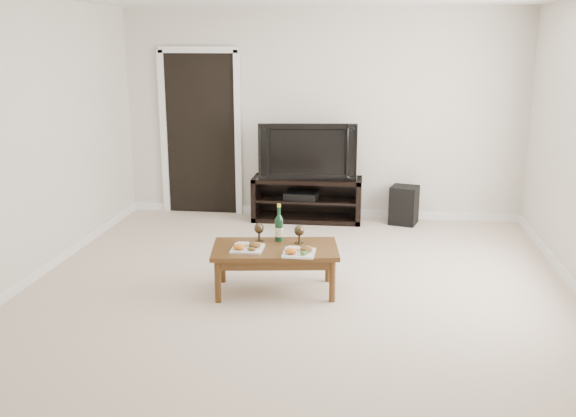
# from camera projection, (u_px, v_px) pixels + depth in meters

# --- Properties ---
(floor) EXTENTS (5.50, 5.50, 0.00)m
(floor) POSITION_uv_depth(u_px,v_px,m) (295.00, 296.00, 5.69)
(floor) COLOR beige
(floor) RESTS_ON ground
(back_wall) EXTENTS (5.00, 0.04, 2.60)m
(back_wall) POSITION_uv_depth(u_px,v_px,m) (322.00, 115.00, 8.02)
(back_wall) COLOR silver
(back_wall) RESTS_ON ground
(doorway) EXTENTS (0.90, 0.02, 2.05)m
(doorway) POSITION_uv_depth(u_px,v_px,m) (201.00, 135.00, 8.25)
(doorway) COLOR black
(doorway) RESTS_ON ground
(media_console) EXTENTS (1.35, 0.45, 0.55)m
(media_console) POSITION_uv_depth(u_px,v_px,m) (307.00, 199.00, 8.03)
(media_console) COLOR black
(media_console) RESTS_ON ground
(television) EXTENTS (1.21, 0.29, 0.69)m
(television) POSITION_uv_depth(u_px,v_px,m) (307.00, 150.00, 7.87)
(television) COLOR black
(television) RESTS_ON media_console
(av_receiver) EXTENTS (0.43, 0.34, 0.08)m
(av_receiver) POSITION_uv_depth(u_px,v_px,m) (301.00, 195.00, 8.02)
(av_receiver) COLOR black
(av_receiver) RESTS_ON media_console
(subwoofer) EXTENTS (0.39, 0.39, 0.47)m
(subwoofer) POSITION_uv_depth(u_px,v_px,m) (404.00, 205.00, 7.90)
(subwoofer) COLOR black
(subwoofer) RESTS_ON ground
(coffee_table) EXTENTS (1.18, 0.76, 0.42)m
(coffee_table) POSITION_uv_depth(u_px,v_px,m) (275.00, 269.00, 5.76)
(coffee_table) COLOR #583918
(coffee_table) RESTS_ON ground
(plate_left) EXTENTS (0.27, 0.27, 0.07)m
(plate_left) POSITION_uv_depth(u_px,v_px,m) (248.00, 246.00, 5.63)
(plate_left) COLOR white
(plate_left) RESTS_ON coffee_table
(plate_right) EXTENTS (0.27, 0.27, 0.07)m
(plate_right) POSITION_uv_depth(u_px,v_px,m) (299.00, 250.00, 5.51)
(plate_right) COLOR white
(plate_right) RESTS_ON coffee_table
(wine_bottle) EXTENTS (0.07, 0.07, 0.35)m
(wine_bottle) POSITION_uv_depth(u_px,v_px,m) (279.00, 222.00, 5.84)
(wine_bottle) COLOR #0E351C
(wine_bottle) RESTS_ON coffee_table
(goblet_left) EXTENTS (0.09, 0.09, 0.17)m
(goblet_left) POSITION_uv_depth(u_px,v_px,m) (259.00, 232.00, 5.86)
(goblet_left) COLOR #3B3120
(goblet_left) RESTS_ON coffee_table
(goblet_right) EXTENTS (0.09, 0.09, 0.17)m
(goblet_right) POSITION_uv_depth(u_px,v_px,m) (299.00, 234.00, 5.79)
(goblet_right) COLOR #3B3120
(goblet_right) RESTS_ON coffee_table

